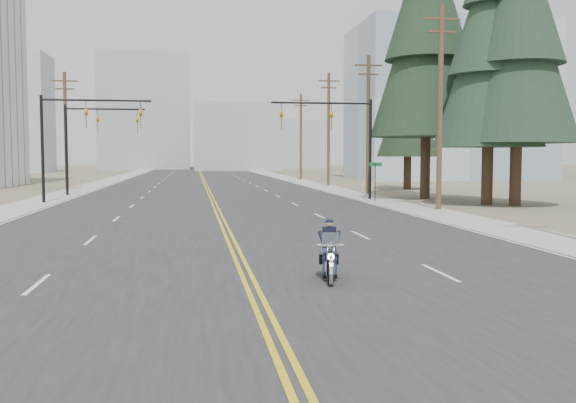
# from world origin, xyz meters

# --- Properties ---
(ground_plane) EXTENTS (400.00, 400.00, 0.00)m
(ground_plane) POSITION_xyz_m (0.00, 0.00, 0.00)
(ground_plane) COLOR #776D56
(ground_plane) RESTS_ON ground
(road) EXTENTS (20.00, 200.00, 0.01)m
(road) POSITION_xyz_m (0.00, 70.00, 0.01)
(road) COLOR #303033
(road) RESTS_ON ground
(sidewalk_left) EXTENTS (3.00, 200.00, 0.01)m
(sidewalk_left) POSITION_xyz_m (-11.50, 70.00, 0.01)
(sidewalk_left) COLOR #A5A5A0
(sidewalk_left) RESTS_ON ground
(sidewalk_right) EXTENTS (3.00, 200.00, 0.01)m
(sidewalk_right) POSITION_xyz_m (11.50, 70.00, 0.01)
(sidewalk_right) COLOR #A5A5A0
(sidewalk_right) RESTS_ON ground
(traffic_mast_left) EXTENTS (7.10, 0.26, 7.00)m
(traffic_mast_left) POSITION_xyz_m (-8.98, 32.00, 4.94)
(traffic_mast_left) COLOR black
(traffic_mast_left) RESTS_ON ground
(traffic_mast_right) EXTENTS (7.10, 0.26, 7.00)m
(traffic_mast_right) POSITION_xyz_m (8.98, 32.00, 4.94)
(traffic_mast_right) COLOR black
(traffic_mast_right) RESTS_ON ground
(traffic_mast_far) EXTENTS (6.10, 0.26, 7.00)m
(traffic_mast_far) POSITION_xyz_m (-9.31, 40.00, 4.87)
(traffic_mast_far) COLOR black
(traffic_mast_far) RESTS_ON ground
(street_sign) EXTENTS (0.90, 0.06, 2.62)m
(street_sign) POSITION_xyz_m (10.80, 30.00, 1.80)
(street_sign) COLOR black
(street_sign) RESTS_ON ground
(utility_pole_b) EXTENTS (2.20, 0.30, 11.50)m
(utility_pole_b) POSITION_xyz_m (12.50, 23.00, 5.98)
(utility_pole_b) COLOR brown
(utility_pole_b) RESTS_ON ground
(utility_pole_c) EXTENTS (2.20, 0.30, 11.00)m
(utility_pole_c) POSITION_xyz_m (12.50, 38.00, 5.73)
(utility_pole_c) COLOR brown
(utility_pole_c) RESTS_ON ground
(utility_pole_d) EXTENTS (2.20, 0.30, 11.50)m
(utility_pole_d) POSITION_xyz_m (12.50, 53.00, 5.98)
(utility_pole_d) COLOR brown
(utility_pole_d) RESTS_ON ground
(utility_pole_e) EXTENTS (2.20, 0.30, 11.00)m
(utility_pole_e) POSITION_xyz_m (12.50, 70.00, 5.73)
(utility_pole_e) COLOR brown
(utility_pole_e) RESTS_ON ground
(utility_pole_left) EXTENTS (2.20, 0.30, 10.50)m
(utility_pole_left) POSITION_xyz_m (-12.50, 48.00, 5.48)
(utility_pole_left) COLOR brown
(utility_pole_left) RESTS_ON ground
(glass_building) EXTENTS (24.00, 16.00, 20.00)m
(glass_building) POSITION_xyz_m (32.00, 70.00, 10.00)
(glass_building) COLOR #9EB5CC
(glass_building) RESTS_ON ground
(haze_bldg_a) EXTENTS (14.00, 12.00, 22.00)m
(haze_bldg_a) POSITION_xyz_m (-35.00, 115.00, 11.00)
(haze_bldg_a) COLOR #B7BCC6
(haze_bldg_a) RESTS_ON ground
(haze_bldg_b) EXTENTS (18.00, 14.00, 14.00)m
(haze_bldg_b) POSITION_xyz_m (8.00, 125.00, 7.00)
(haze_bldg_b) COLOR #ADB2B7
(haze_bldg_b) RESTS_ON ground
(haze_bldg_c) EXTENTS (16.00, 12.00, 18.00)m
(haze_bldg_c) POSITION_xyz_m (40.00, 110.00, 9.00)
(haze_bldg_c) COLOR #B7BCC6
(haze_bldg_c) RESTS_ON ground
(haze_bldg_d) EXTENTS (20.00, 15.00, 26.00)m
(haze_bldg_d) POSITION_xyz_m (-12.00, 140.00, 13.00)
(haze_bldg_d) COLOR #ADB2B7
(haze_bldg_d) RESTS_ON ground
(haze_bldg_e) EXTENTS (14.00, 14.00, 12.00)m
(haze_bldg_e) POSITION_xyz_m (25.00, 150.00, 6.00)
(haze_bldg_e) COLOR #B7BCC6
(haze_bldg_e) RESTS_ON ground
(motorcyclist) EXTENTS (1.14, 2.02, 1.49)m
(motorcyclist) POSITION_xyz_m (1.98, 3.56, 0.75)
(motorcyclist) COLOR black
(motorcyclist) RESTS_ON ground
(conifer_near) EXTENTS (7.26, 7.26, 19.22)m
(conifer_near) POSITION_xyz_m (18.20, 25.00, 11.04)
(conifer_near) COLOR #382619
(conifer_near) RESTS_ON ground
(conifer_mid) EXTENTS (6.77, 6.77, 18.04)m
(conifer_mid) POSITION_xyz_m (16.86, 26.03, 10.35)
(conifer_mid) COLOR #382619
(conifer_mid) RESTS_ON ground
(conifer_tall) EXTENTS (7.93, 7.93, 22.02)m
(conifer_tall) POSITION_xyz_m (15.09, 32.10, 12.64)
(conifer_tall) COLOR #382619
(conifer_tall) RESTS_ON ground
(conifer_far) EXTENTS (5.60, 5.60, 15.01)m
(conifer_far) POSITION_xyz_m (18.12, 44.73, 8.61)
(conifer_far) COLOR #382619
(conifer_far) RESTS_ON ground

